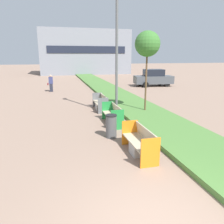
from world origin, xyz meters
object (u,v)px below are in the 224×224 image
(street_lamp_post, at_px, (117,36))
(pedestrian_walking, at_px, (51,83))
(bench_orange_frame, at_px, (140,144))
(bench_grey_frame, at_px, (101,104))
(litter_bin, at_px, (111,126))
(sapling_tree_near, at_px, (147,44))
(parked_car_distant, at_px, (153,78))
(bench_green_frame, at_px, (113,117))

(street_lamp_post, relative_size, pedestrian_walking, 4.90)
(bench_orange_frame, bearing_deg, bench_grey_frame, 90.00)
(bench_grey_frame, bearing_deg, litter_bin, -96.50)
(sapling_tree_near, bearing_deg, pedestrian_walking, 119.70)
(pedestrian_walking, height_order, parked_car_distant, parked_car_distant)
(street_lamp_post, bearing_deg, sapling_tree_near, 3.00)
(litter_bin, height_order, pedestrian_walking, pedestrian_walking)
(street_lamp_post, xyz_separation_m, pedestrian_walking, (-3.69, 9.70, -3.49))
(bench_orange_frame, height_order, bench_green_frame, same)
(bench_green_frame, xyz_separation_m, pedestrian_walking, (-3.08, 11.22, 0.44))
(bench_orange_frame, xyz_separation_m, pedestrian_walking, (-3.08, 14.83, 0.44))
(bench_grey_frame, distance_m, pedestrian_walking, 8.80)
(bench_green_frame, relative_size, parked_car_distant, 0.44)
(street_lamp_post, height_order, pedestrian_walking, street_lamp_post)
(street_lamp_post, bearing_deg, parked_car_distant, 56.10)
(bench_orange_frame, relative_size, pedestrian_walking, 1.20)
(litter_bin, height_order, sapling_tree_near, sapling_tree_near)
(bench_green_frame, height_order, parked_car_distant, parked_car_distant)
(bench_grey_frame, distance_m, parked_car_distant, 12.39)
(bench_green_frame, height_order, pedestrian_walking, pedestrian_walking)
(bench_grey_frame, xyz_separation_m, street_lamp_post, (0.61, -1.47, 3.93))
(bench_green_frame, bearing_deg, pedestrian_walking, 105.32)
(bench_orange_frame, height_order, pedestrian_walking, pedestrian_walking)
(sapling_tree_near, relative_size, parked_car_distant, 1.06)
(street_lamp_post, bearing_deg, pedestrian_walking, 110.83)
(bench_green_frame, distance_m, street_lamp_post, 4.26)
(bench_orange_frame, xyz_separation_m, bench_grey_frame, (0.00, 6.60, 0.00))
(pedestrian_walking, relative_size, parked_car_distant, 0.36)
(bench_orange_frame, distance_m, pedestrian_walking, 15.15)
(litter_bin, relative_size, sapling_tree_near, 0.21)
(litter_bin, bearing_deg, pedestrian_walking, 100.98)
(litter_bin, xyz_separation_m, parked_car_distant, (8.51, 14.27, 0.42))
(pedestrian_walking, xyz_separation_m, parked_car_distant, (11.04, 1.24, 0.11))
(litter_bin, relative_size, parked_car_distant, 0.22)
(street_lamp_post, bearing_deg, bench_green_frame, -111.95)
(bench_orange_frame, height_order, litter_bin, litter_bin)
(street_lamp_post, height_order, parked_car_distant, street_lamp_post)
(bench_grey_frame, xyz_separation_m, pedestrian_walking, (-3.08, 8.23, 0.44))
(sapling_tree_near, bearing_deg, bench_grey_frame, 150.26)
(bench_orange_frame, distance_m, street_lamp_post, 6.50)
(bench_green_frame, distance_m, parked_car_distant, 14.80)
(pedestrian_walking, bearing_deg, street_lamp_post, -69.17)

